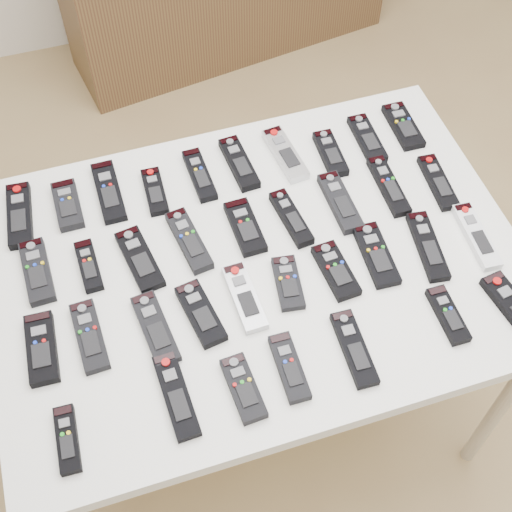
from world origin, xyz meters
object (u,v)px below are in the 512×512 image
object	(u,v)px
remote_16	(340,202)
remote_17	(389,186)
remote_13	(189,241)
remote_24	(288,283)
remote_26	(376,255)
remote_29	(67,439)
remote_20	(90,336)
remote_33	(354,348)
remote_11	(89,266)
remote_28	(476,236)
remote_30	(176,395)
remote_18	(438,182)
remote_5	(239,163)
remote_22	(201,314)
table	(256,274)
remote_14	(245,227)
remote_9	(403,126)
remote_21	(156,329)
remote_3	(155,191)
remote_12	(140,259)
remote_31	(243,388)
remote_7	(330,154)
remote_8	(367,139)
remote_1	(68,205)
remote_34	(448,315)
remote_19	(42,348)
remote_32	(289,367)
remote_6	(285,154)
remote_0	(20,215)
remote_27	(428,246)
remote_10	(37,272)
remote_23	(245,297)
remote_4	(200,175)
remote_25	(336,271)
remote_2	(109,192)
remote_15	(291,218)

from	to	relation	value
remote_16	remote_17	size ratio (longest dim) A/B	0.97
remote_17	remote_13	bearing A→B (deg)	-177.07
remote_17	remote_24	size ratio (longest dim) A/B	1.36
remote_26	remote_29	size ratio (longest dim) A/B	1.26
remote_20	remote_33	size ratio (longest dim) A/B	0.96
remote_11	remote_28	size ratio (longest dim) A/B	0.73
remote_30	remote_11	bearing A→B (deg)	104.71
remote_18	remote_5	bearing A→B (deg)	159.55
remote_22	remote_24	size ratio (longest dim) A/B	1.17
table	remote_14	size ratio (longest dim) A/B	7.79
remote_9	remote_21	world-z (taller)	same
remote_18	remote_26	world-z (taller)	remote_26
remote_3	remote_12	bearing A→B (deg)	-110.08
remote_3	remote_31	size ratio (longest dim) A/B	0.98
remote_7	remote_8	size ratio (longest dim) A/B	0.92
remote_1	remote_34	bearing A→B (deg)	-37.34
remote_13	remote_34	xyz separation A→B (m)	(0.50, -0.37, -0.00)
remote_12	remote_19	distance (m)	0.30
remote_26	remote_32	size ratio (longest dim) A/B	1.12
remote_26	remote_6	bearing A→B (deg)	108.33
remote_1	remote_29	distance (m)	0.61
remote_0	remote_12	size ratio (longest dim) A/B	1.06
remote_21	remote_1	bearing A→B (deg)	101.33
remote_26	remote_33	bearing A→B (deg)	-120.72
remote_11	remote_27	bearing A→B (deg)	-15.24
remote_16	remote_8	bearing A→B (deg)	50.44
remote_1	remote_34	distance (m)	0.95
remote_16	remote_12	bearing A→B (deg)	-178.39
remote_0	remote_10	bearing A→B (deg)	-79.42
remote_5	remote_19	bearing A→B (deg)	-149.28
remote_9	remote_23	bearing A→B (deg)	-144.05
remote_9	remote_20	world-z (taller)	remote_20
remote_22	remote_32	bearing A→B (deg)	-60.96
remote_22	remote_29	bearing A→B (deg)	-157.94
remote_9	remote_28	size ratio (longest dim) A/B	0.85
remote_6	remote_8	distance (m)	0.23
remote_1	remote_27	distance (m)	0.88
remote_17	remote_31	bearing A→B (deg)	-139.42
remote_9	remote_19	size ratio (longest dim) A/B	0.97
remote_3	remote_4	world-z (taller)	remote_4
remote_33	remote_19	bearing A→B (deg)	164.54
remote_12	remote_13	bearing A→B (deg)	-1.33
remote_7	remote_31	bearing A→B (deg)	-123.85
remote_11	remote_30	distance (m)	0.39
remote_8	remote_22	distance (m)	0.68
remote_32	remote_34	world-z (taller)	remote_32
remote_10	remote_25	bearing A→B (deg)	-19.22
remote_5	remote_8	xyz separation A→B (m)	(0.35, -0.02, -0.00)
remote_2	remote_19	world-z (taller)	remote_19
remote_9	remote_15	bearing A→B (deg)	-150.60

